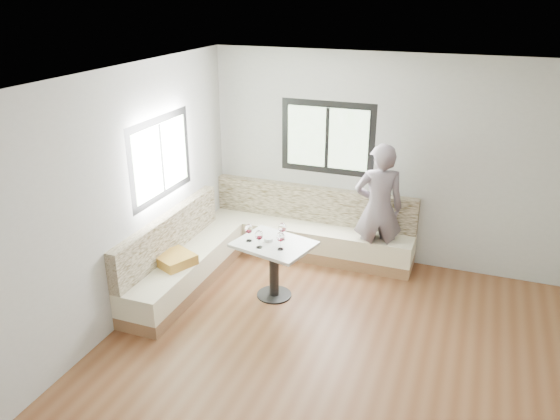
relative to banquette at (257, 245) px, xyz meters
The scene contains 9 objects.
room 2.42m from the banquette, 45.66° to the right, with size 5.01×5.01×2.81m.
banquette is the anchor object (origin of this frame).
table 0.81m from the banquette, 51.25° to the right, with size 1.01×0.87×0.72m.
person 1.68m from the banquette, 18.81° to the left, with size 0.64×0.42×1.75m, color slate.
olive_ramekin 0.83m from the banquette, 55.01° to the right, with size 0.10×0.10×0.04m.
wine_glass_a 0.88m from the banquette, 73.93° to the right, with size 0.10×0.10×0.22m.
wine_glass_b 1.02m from the banquette, 64.57° to the right, with size 0.10×0.10×0.22m.
wine_glass_c 1.11m from the banquette, 50.01° to the right, with size 0.10×0.10×0.22m.
wine_glass_d 0.91m from the banquette, 41.77° to the right, with size 0.10×0.10×0.22m.
Camera 1 is at (1.02, -4.42, 3.53)m, focal length 35.00 mm.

